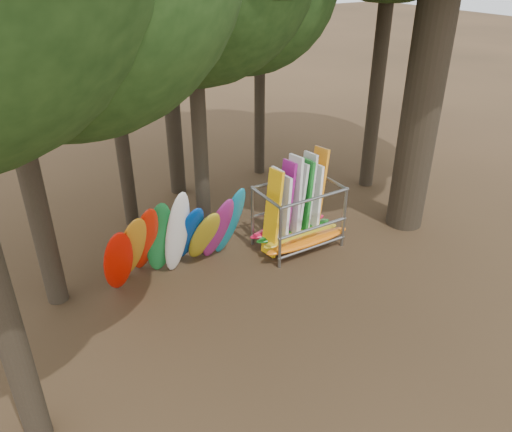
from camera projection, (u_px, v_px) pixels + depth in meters
ground at (293, 280)px, 13.82m from camera, size 120.00×120.00×0.00m
lake at (2, 25)px, 58.96m from camera, size 160.00×160.00×0.00m
kayak_row at (175, 239)px, 13.36m from camera, size 4.08×2.03×3.02m
storage_rack at (298, 217)px, 15.02m from camera, size 2.93×1.58×2.88m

